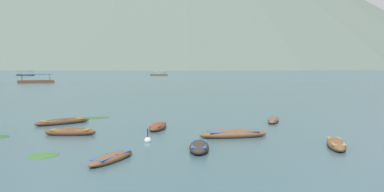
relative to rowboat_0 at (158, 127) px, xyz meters
The scene contains 15 objects.
ground_plane 1480.87m from the rowboat_0, 89.88° to the left, with size 6000.00×6000.00×0.00m, color #385660.
rowboat_0 is the anchor object (origin of this frame).
rowboat_1 5.78m from the rowboat_0, 36.59° to the right, with size 4.29×1.87×0.58m.
rowboat_2 7.70m from the rowboat_0, 157.83° to the left, with size 3.88×3.63×0.51m.
rowboat_3 5.72m from the rowboat_0, 156.76° to the right, with size 3.15×1.09×0.56m.
rowboat_4 9.29m from the rowboat_0, 22.27° to the left, with size 1.73×3.38×0.45m.
rowboat_5 7.77m from the rowboat_0, 71.97° to the right, with size 1.21×3.14×0.55m.
rowboat_6 11.71m from the rowboat_0, 35.02° to the right, with size 1.71×3.68×0.52m.
rowboat_7 9.77m from the rowboat_0, 99.41° to the right, with size 2.09×3.46×0.41m.
ferry_0 205.85m from the rowboat_0, 111.86° to the left, with size 8.92×5.04×2.54m.
ferry_1 188.39m from the rowboat_0, 92.55° to the left, with size 8.86×6.03×2.54m.
ferry_2 93.99m from the rowboat_0, 112.97° to the left, with size 9.75×5.65×2.54m.
mooring_buoy 4.91m from the rowboat_0, 93.91° to the right, with size 0.39×0.39×0.87m.
weed_patch_0 9.83m from the rowboat_0, 120.40° to the right, with size 1.33×1.60×0.14m, color #38662D.
weed_patch_1 8.66m from the rowboat_0, 133.42° to the left, with size 3.57×1.55×0.14m, color #2D5628.
Camera 1 is at (-1.72, -9.20, 4.13)m, focal length 39.73 mm.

